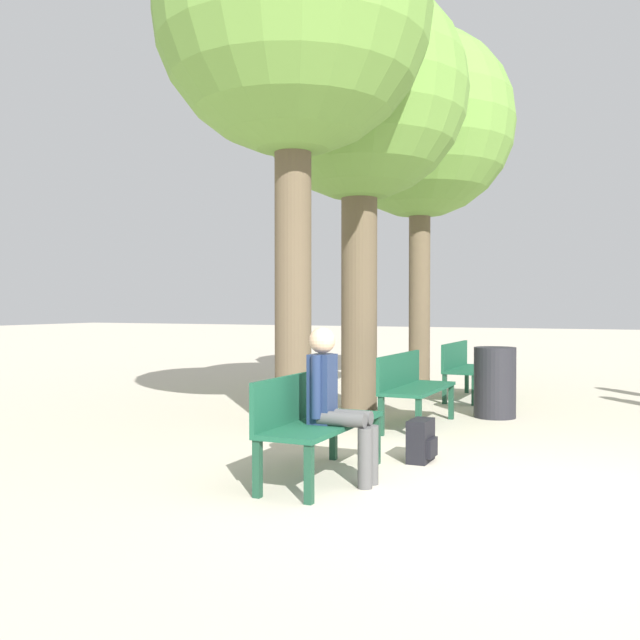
{
  "coord_description": "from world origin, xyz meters",
  "views": [
    {
      "loc": [
        0.85,
        -5.34,
        1.45
      ],
      "look_at": [
        -3.63,
        4.56,
        1.22
      ],
      "focal_mm": 40.0,
      "sensor_mm": 36.0,
      "label": 1
    }
  ],
  "objects_px": {
    "backpack": "(421,441)",
    "trash_bin": "(495,382)",
    "tree_row_1": "(359,98)",
    "bench_row_0": "(313,417)",
    "bench_row_2": "(464,365)",
    "tree_row_0": "(293,20)",
    "bench_row_1": "(411,383)",
    "person_seated": "(335,399)",
    "tree_row_2": "(420,126)"
  },
  "relations": [
    {
      "from": "bench_row_1",
      "to": "person_seated",
      "type": "distance_m",
      "value": 2.86
    },
    {
      "from": "bench_row_1",
      "to": "trash_bin",
      "type": "distance_m",
      "value": 1.35
    },
    {
      "from": "bench_row_2",
      "to": "tree_row_1",
      "type": "xyz_separation_m",
      "value": [
        -1.07,
        -1.72,
        3.79
      ]
    },
    {
      "from": "bench_row_1",
      "to": "trash_bin",
      "type": "bearing_deg",
      "value": 54.74
    },
    {
      "from": "bench_row_2",
      "to": "trash_bin",
      "type": "height_order",
      "value": "trash_bin"
    },
    {
      "from": "tree_row_1",
      "to": "person_seated",
      "type": "height_order",
      "value": "tree_row_1"
    },
    {
      "from": "tree_row_2",
      "to": "backpack",
      "type": "distance_m",
      "value": 7.46
    },
    {
      "from": "bench_row_1",
      "to": "bench_row_2",
      "type": "height_order",
      "value": "same"
    },
    {
      "from": "bench_row_2",
      "to": "backpack",
      "type": "xyz_separation_m",
      "value": [
        0.65,
        -4.57,
        -0.32
      ]
    },
    {
      "from": "person_seated",
      "to": "bench_row_1",
      "type": "bearing_deg",
      "value": 94.71
    },
    {
      "from": "tree_row_0",
      "to": "tree_row_1",
      "type": "height_order",
      "value": "tree_row_0"
    },
    {
      "from": "tree_row_0",
      "to": "backpack",
      "type": "xyz_separation_m",
      "value": [
        1.73,
        -0.81,
        -4.43
      ]
    },
    {
      "from": "tree_row_0",
      "to": "backpack",
      "type": "height_order",
      "value": "tree_row_0"
    },
    {
      "from": "bench_row_0",
      "to": "trash_bin",
      "type": "distance_m",
      "value": 3.96
    },
    {
      "from": "bench_row_0",
      "to": "person_seated",
      "type": "bearing_deg",
      "value": -16.0
    },
    {
      "from": "trash_bin",
      "to": "person_seated",
      "type": "bearing_deg",
      "value": -97.88
    },
    {
      "from": "tree_row_0",
      "to": "tree_row_1",
      "type": "relative_size",
      "value": 1.06
    },
    {
      "from": "tree_row_2",
      "to": "bench_row_2",
      "type": "bearing_deg",
      "value": -48.31
    },
    {
      "from": "bench_row_1",
      "to": "tree_row_0",
      "type": "relative_size",
      "value": 0.25
    },
    {
      "from": "tree_row_1",
      "to": "person_seated",
      "type": "distance_m",
      "value": 5.48
    },
    {
      "from": "bench_row_0",
      "to": "tree_row_0",
      "type": "xyz_separation_m",
      "value": [
        -1.07,
        1.78,
        4.11
      ]
    },
    {
      "from": "backpack",
      "to": "trash_bin",
      "type": "height_order",
      "value": "trash_bin"
    },
    {
      "from": "tree_row_0",
      "to": "bench_row_2",
      "type": "bearing_deg",
      "value": 74.08
    },
    {
      "from": "bench_row_2",
      "to": "bench_row_0",
      "type": "bearing_deg",
      "value": -90.0
    },
    {
      "from": "tree_row_2",
      "to": "tree_row_1",
      "type": "bearing_deg",
      "value": -90.0
    },
    {
      "from": "person_seated",
      "to": "bench_row_2",
      "type": "bearing_deg",
      "value": 92.39
    },
    {
      "from": "bench_row_0",
      "to": "bench_row_2",
      "type": "distance_m",
      "value": 5.55
    },
    {
      "from": "bench_row_0",
      "to": "person_seated",
      "type": "height_order",
      "value": "person_seated"
    },
    {
      "from": "tree_row_0",
      "to": "trash_bin",
      "type": "relative_size",
      "value": 6.9
    },
    {
      "from": "bench_row_1",
      "to": "backpack",
      "type": "distance_m",
      "value": 1.94
    },
    {
      "from": "bench_row_0",
      "to": "backpack",
      "type": "relative_size",
      "value": 3.93
    },
    {
      "from": "backpack",
      "to": "tree_row_1",
      "type": "bearing_deg",
      "value": 121.17
    },
    {
      "from": "backpack",
      "to": "bench_row_2",
      "type": "bearing_deg",
      "value": 98.12
    },
    {
      "from": "bench_row_1",
      "to": "backpack",
      "type": "relative_size",
      "value": 3.93
    },
    {
      "from": "bench_row_1",
      "to": "tree_row_1",
      "type": "relative_size",
      "value": 0.26
    },
    {
      "from": "bench_row_0",
      "to": "bench_row_1",
      "type": "relative_size",
      "value": 1.0
    },
    {
      "from": "tree_row_1",
      "to": "trash_bin",
      "type": "xyz_separation_m",
      "value": [
        1.85,
        0.05,
        -3.85
      ]
    },
    {
      "from": "tree_row_1",
      "to": "tree_row_2",
      "type": "relative_size",
      "value": 0.94
    },
    {
      "from": "tree_row_2",
      "to": "trash_bin",
      "type": "height_order",
      "value": "tree_row_2"
    },
    {
      "from": "person_seated",
      "to": "tree_row_2",
      "type": "bearing_deg",
      "value": 100.85
    },
    {
      "from": "bench_row_0",
      "to": "tree_row_2",
      "type": "relative_size",
      "value": 0.24
    },
    {
      "from": "tree_row_2",
      "to": "backpack",
      "type": "relative_size",
      "value": 16.08
    },
    {
      "from": "bench_row_1",
      "to": "trash_bin",
      "type": "height_order",
      "value": "trash_bin"
    },
    {
      "from": "person_seated",
      "to": "backpack",
      "type": "relative_size",
      "value": 3.26
    },
    {
      "from": "bench_row_0",
      "to": "tree_row_0",
      "type": "height_order",
      "value": "tree_row_0"
    },
    {
      "from": "tree_row_0",
      "to": "backpack",
      "type": "distance_m",
      "value": 4.82
    },
    {
      "from": "person_seated",
      "to": "backpack",
      "type": "height_order",
      "value": "person_seated"
    },
    {
      "from": "bench_row_0",
      "to": "trash_bin",
      "type": "xyz_separation_m",
      "value": [
        0.78,
        3.88,
        -0.06
      ]
    },
    {
      "from": "tree_row_2",
      "to": "person_seated",
      "type": "distance_m",
      "value": 7.97
    },
    {
      "from": "bench_row_2",
      "to": "tree_row_0",
      "type": "distance_m",
      "value": 5.68
    }
  ]
}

